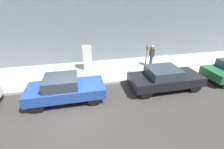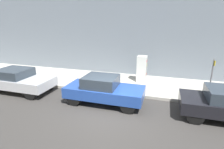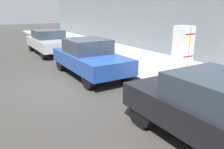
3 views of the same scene
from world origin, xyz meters
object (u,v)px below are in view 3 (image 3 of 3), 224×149
(parked_sedan_silver, at_px, (49,41))
(parked_hatchback_blue, at_px, (89,57))
(fire_hydrant, at_px, (73,42))
(discarded_refrigerator, at_px, (183,47))

(parked_sedan_silver, height_order, parked_hatchback_blue, parked_hatchback_blue)
(fire_hydrant, relative_size, parked_sedan_silver, 0.17)
(discarded_refrigerator, xyz_separation_m, parked_hatchback_blue, (3.73, -1.46, -0.30))
(discarded_refrigerator, xyz_separation_m, parked_sedan_silver, (3.73, -7.10, -0.31))
(fire_hydrant, xyz_separation_m, parked_sedan_silver, (1.66, 0.29, 0.20))
(discarded_refrigerator, relative_size, fire_hydrant, 2.40)
(fire_hydrant, height_order, parked_sedan_silver, parked_sedan_silver)
(fire_hydrant, distance_m, parked_sedan_silver, 1.70)
(parked_sedan_silver, bearing_deg, fire_hydrant, -170.18)
(discarded_refrigerator, relative_size, parked_hatchback_blue, 0.44)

